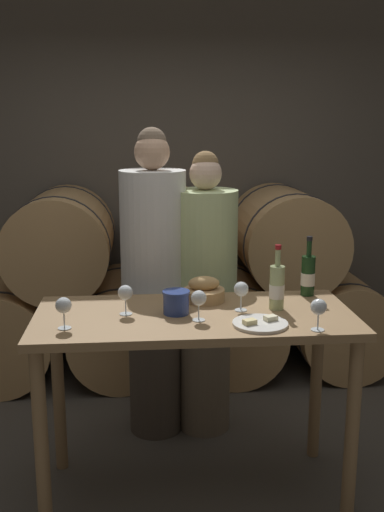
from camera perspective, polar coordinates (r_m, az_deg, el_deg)
The scene contains 16 objects.
ground_plane at distance 3.29m, azimuth 0.22°, elevation -21.47°, with size 10.00×10.00×0.00m, color #4C473F.
stone_wall_back at distance 4.88m, azimuth -2.08°, elevation 9.85°, with size 10.00×0.12×3.20m.
barrel_stack at distance 4.45m, azimuth -1.59°, elevation -3.06°, with size 3.17×0.95×1.37m.
tasting_table at distance 2.91m, azimuth 0.24°, elevation -8.22°, with size 1.52×0.69×0.95m.
person_left at distance 3.50m, azimuth -3.65°, elevation -2.67°, with size 0.38×0.38×1.82m.
person_right at distance 3.54m, azimuth 1.25°, elevation -3.69°, with size 0.37×0.37×1.69m.
wine_bottle_red at distance 3.19m, azimuth 10.99°, elevation -1.79°, with size 0.07×0.07×0.31m.
wine_bottle_white at distance 2.93m, azimuth 8.09°, elevation -2.94°, with size 0.07×0.07×0.32m.
blue_crock at distance 2.84m, azimuth -1.52°, elevation -4.33°, with size 0.13×0.13×0.11m.
bread_basket at distance 3.05m, azimuth 1.13°, elevation -3.41°, with size 0.21×0.21×0.13m.
cheese_plate at distance 2.72m, azimuth 6.51°, elevation -6.39°, with size 0.25×0.25×0.04m.
wine_glass_far_left at distance 2.69m, azimuth -12.14°, elevation -4.70°, with size 0.07×0.07×0.14m.
wine_glass_left at distance 2.84m, azimuth -6.37°, elevation -3.57°, with size 0.07×0.07×0.14m.
wine_glass_center at distance 2.73m, azimuth 0.65°, elevation -4.12°, with size 0.07×0.07×0.14m.
wine_glass_right at distance 2.89m, azimuth 4.70°, elevation -3.25°, with size 0.07×0.07×0.14m.
wine_glass_far_right at distance 2.67m, azimuth 11.97°, elevation -4.85°, with size 0.07×0.07×0.14m.
Camera 1 is at (-0.25, -2.71, 1.85)m, focal length 42.00 mm.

